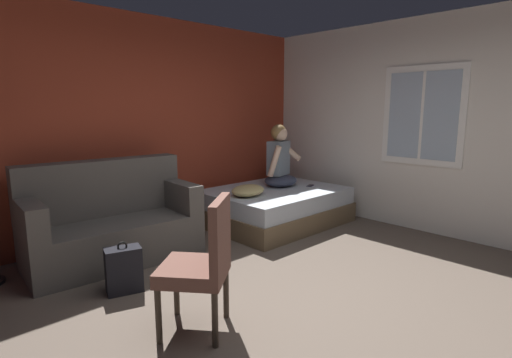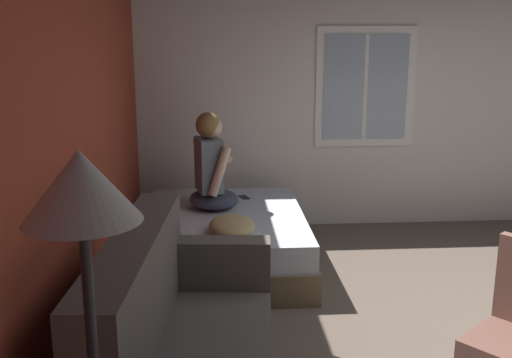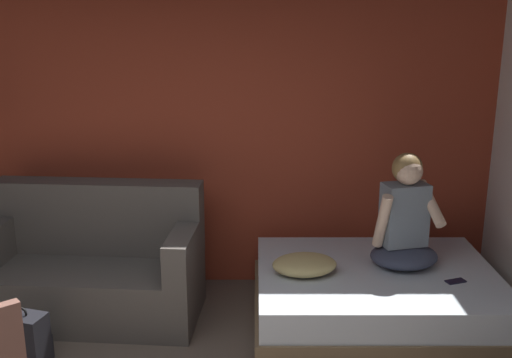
{
  "view_description": "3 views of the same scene",
  "coord_description": "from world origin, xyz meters",
  "px_view_note": "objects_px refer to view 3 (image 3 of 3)",
  "views": [
    {
      "loc": [
        -2.29,
        -1.81,
        1.6
      ],
      "look_at": [
        0.93,
        1.55,
        0.75
      ],
      "focal_mm": 28.0,
      "sensor_mm": 36.0,
      "label": 1
    },
    {
      "loc": [
        -3.44,
        1.96,
        2.03
      ],
      "look_at": [
        0.37,
        1.7,
        1.1
      ],
      "focal_mm": 42.0,
      "sensor_mm": 36.0,
      "label": 2
    },
    {
      "loc": [
        0.71,
        -2.26,
        2.33
      ],
      "look_at": [
        0.73,
        1.94,
        1.18
      ],
      "focal_mm": 42.0,
      "sensor_mm": 36.0,
      "label": 3
    }
  ],
  "objects_px": {
    "backpack": "(23,342)",
    "throw_pillow": "(302,265)",
    "person_seated": "(402,221)",
    "cell_phone": "(453,281)",
    "couch": "(91,267)",
    "bed": "(373,300)"
  },
  "relations": [
    {
      "from": "cell_phone",
      "to": "bed",
      "type": "bearing_deg",
      "value": 49.85
    },
    {
      "from": "person_seated",
      "to": "throw_pillow",
      "type": "bearing_deg",
      "value": -168.03
    },
    {
      "from": "backpack",
      "to": "throw_pillow",
      "type": "xyz_separation_m",
      "value": [
        1.92,
        0.48,
        0.36
      ]
    },
    {
      "from": "bed",
      "to": "couch",
      "type": "bearing_deg",
      "value": 173.12
    },
    {
      "from": "backpack",
      "to": "throw_pillow",
      "type": "relative_size",
      "value": 0.95
    },
    {
      "from": "person_seated",
      "to": "backpack",
      "type": "bearing_deg",
      "value": -166.52
    },
    {
      "from": "person_seated",
      "to": "throw_pillow",
      "type": "distance_m",
      "value": 0.83
    },
    {
      "from": "bed",
      "to": "throw_pillow",
      "type": "bearing_deg",
      "value": -174.55
    },
    {
      "from": "throw_pillow",
      "to": "cell_phone",
      "type": "bearing_deg",
      "value": -7.81
    },
    {
      "from": "bed",
      "to": "couch",
      "type": "distance_m",
      "value": 2.23
    },
    {
      "from": "bed",
      "to": "cell_phone",
      "type": "bearing_deg",
      "value": -20.85
    },
    {
      "from": "couch",
      "to": "person_seated",
      "type": "xyz_separation_m",
      "value": [
        2.43,
        -0.16,
        0.44
      ]
    },
    {
      "from": "person_seated",
      "to": "cell_phone",
      "type": "height_order",
      "value": "person_seated"
    },
    {
      "from": "person_seated",
      "to": "cell_phone",
      "type": "xyz_separation_m",
      "value": [
        0.31,
        -0.31,
        -0.35
      ]
    },
    {
      "from": "couch",
      "to": "person_seated",
      "type": "bearing_deg",
      "value": -3.71
    },
    {
      "from": "couch",
      "to": "cell_phone",
      "type": "distance_m",
      "value": 2.78
    },
    {
      "from": "person_seated",
      "to": "cell_phone",
      "type": "distance_m",
      "value": 0.56
    },
    {
      "from": "couch",
      "to": "throw_pillow",
      "type": "distance_m",
      "value": 1.7
    },
    {
      "from": "couch",
      "to": "backpack",
      "type": "xyz_separation_m",
      "value": [
        -0.26,
        -0.8,
        -0.2
      ]
    },
    {
      "from": "bed",
      "to": "person_seated",
      "type": "distance_m",
      "value": 0.65
    },
    {
      "from": "couch",
      "to": "cell_phone",
      "type": "bearing_deg",
      "value": -9.68
    },
    {
      "from": "couch",
      "to": "bed",
      "type": "bearing_deg",
      "value": -6.88
    }
  ]
}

